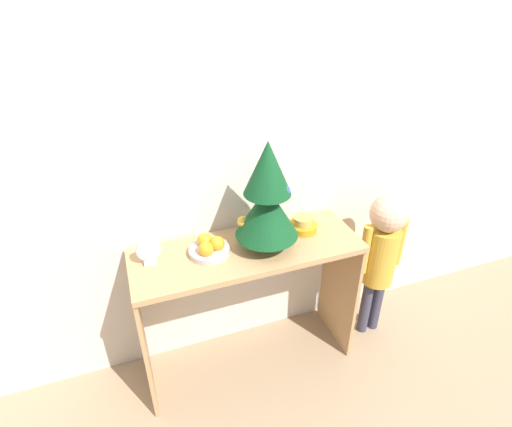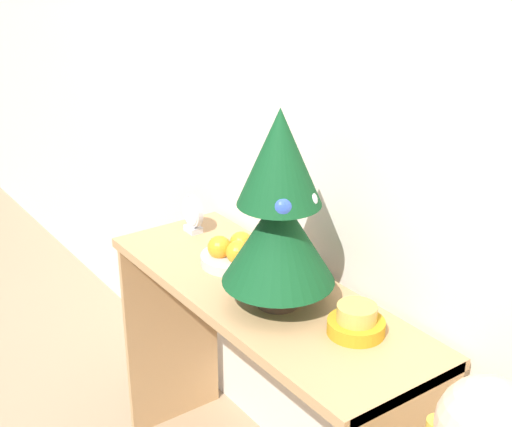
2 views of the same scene
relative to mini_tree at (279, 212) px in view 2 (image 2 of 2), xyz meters
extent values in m
cube|color=beige|center=(-0.09, 0.26, 0.18)|extent=(7.00, 0.05, 2.50)
cube|color=tan|center=(-0.09, 0.02, -0.29)|extent=(1.14, 0.40, 0.03)
cube|color=tan|center=(-0.65, 0.02, -0.67)|extent=(0.02, 0.37, 0.80)
cylinder|color=#4C3828|center=(0.00, 0.00, -0.25)|extent=(0.11, 0.11, 0.05)
cylinder|color=brown|center=(0.00, 0.00, -0.20)|extent=(0.02, 0.02, 0.04)
cone|color=#0F421E|center=(0.00, 0.00, -0.07)|extent=(0.31, 0.31, 0.25)
cone|color=#0F421E|center=(0.00, 0.00, 0.15)|extent=(0.22, 0.22, 0.25)
sphere|color=silver|center=(0.06, 0.04, 0.04)|extent=(0.06, 0.06, 0.06)
sphere|color=#2D4CA8|center=(0.07, -0.04, 0.05)|extent=(0.06, 0.06, 0.06)
sphere|color=gold|center=(-0.11, 0.04, -0.13)|extent=(0.05, 0.05, 0.05)
cylinder|color=#B7B2A8|center=(-0.28, 0.04, -0.26)|extent=(0.20, 0.20, 0.03)
sphere|color=orange|center=(-0.24, 0.03, -0.22)|extent=(0.07, 0.07, 0.07)
sphere|color=orange|center=(-0.29, 0.08, -0.22)|extent=(0.07, 0.07, 0.07)
sphere|color=orange|center=(-0.30, 0.00, -0.22)|extent=(0.07, 0.07, 0.07)
cylinder|color=#B78419|center=(0.23, 0.07, -0.25)|extent=(0.15, 0.15, 0.04)
cylinder|color=gold|center=(0.23, 0.07, -0.21)|extent=(0.10, 0.10, 0.04)
cube|color=#B2B2B7|center=(-0.55, 0.06, -0.26)|extent=(0.06, 0.04, 0.02)
cylinder|color=#B2B2B7|center=(-0.55, 0.06, -0.20)|extent=(0.11, 0.02, 0.11)
cylinder|color=white|center=(-0.55, 0.05, -0.20)|extent=(0.09, 0.00, 0.09)
sphere|color=#E0B28E|center=(0.70, -0.02, -0.22)|extent=(0.21, 0.21, 0.21)
camera|label=1|loc=(-0.60, -1.50, 0.87)|focal=28.00mm
camera|label=2|loc=(1.35, -1.03, 0.70)|focal=50.00mm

